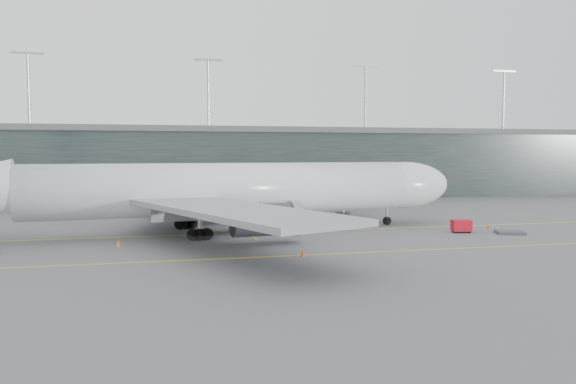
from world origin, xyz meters
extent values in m
plane|color=#58575C|center=(0.00, 0.00, 0.00)|extent=(320.00, 320.00, 0.00)
cube|color=#D1C713|center=(0.00, -4.00, 0.01)|extent=(160.00, 0.25, 0.02)
cube|color=#D1C713|center=(0.00, -20.00, 0.01)|extent=(160.00, 0.25, 0.02)
cube|color=#D1C713|center=(5.00, 20.00, 0.01)|extent=(0.25, 60.00, 0.02)
cube|color=black|center=(0.00, 58.00, 7.00)|extent=(240.00, 35.00, 14.00)
cube|color=#4E5153|center=(0.00, 58.00, 14.60)|extent=(240.00, 36.00, 1.20)
cylinder|color=#9E9EA3|center=(-30.00, 48.00, 22.00)|extent=(0.60, 0.60, 14.00)
cylinder|color=#9E9EA3|center=(5.00, 48.00, 22.00)|extent=(0.60, 0.60, 14.00)
cylinder|color=#9E9EA3|center=(40.00, 48.00, 22.00)|extent=(0.60, 0.60, 14.00)
cylinder|color=#9E9EA3|center=(75.00, 48.00, 22.00)|extent=(0.60, 0.60, 14.00)
cylinder|color=white|center=(2.23, -3.12, 5.41)|extent=(47.33, 11.31, 6.32)
ellipsoid|color=white|center=(27.08, -0.45, 5.41)|extent=(13.88, 7.71, 6.32)
cube|color=gray|center=(1.22, -3.23, 2.96)|extent=(16.77, 6.82, 2.04)
cube|color=black|center=(30.93, -0.04, 6.43)|extent=(2.56, 3.28, 0.82)
cube|color=gray|center=(0.88, -19.17, 4.39)|extent=(19.65, 30.86, 0.56)
cylinder|color=#3F3E44|center=(5.29, -12.54, 2.65)|extent=(7.48, 4.31, 3.57)
cube|color=gray|center=(-2.50, 12.27, 4.39)|extent=(14.11, 30.71, 0.56)
cylinder|color=#3F3E44|center=(3.22, 6.73, 2.65)|extent=(7.48, 4.31, 3.57)
cylinder|color=black|center=(24.54, -0.72, 0.56)|extent=(1.16, 0.53, 1.12)
cylinder|color=#9E9EA3|center=(24.54, -0.72, 1.33)|extent=(0.31, 0.31, 2.65)
cylinder|color=black|center=(-1.30, -8.43, 0.66)|extent=(1.37, 0.65, 1.33)
cylinder|color=black|center=(-2.35, 1.31, 0.66)|extent=(1.37, 0.65, 1.33)
cube|color=#26272B|center=(21.03, 1.40, 4.95)|extent=(3.53, 3.88, 2.77)
cube|color=#26272B|center=(21.90, 9.57, 4.95)|extent=(3.82, 13.06, 2.47)
cube|color=#26272B|center=(23.26, 22.36, 4.95)|extent=(4.07, 13.08, 2.57)
cube|color=#26272B|center=(24.62, 35.16, 4.95)|extent=(4.32, 13.11, 2.67)
cylinder|color=#9E9EA3|center=(21.97, 10.26, 1.88)|extent=(0.49, 0.49, 3.76)
cube|color=#3F3E44|center=(21.97, 10.26, 0.35)|extent=(2.13, 1.69, 0.69)
cylinder|color=#26272B|center=(21.03, 40.50, 4.95)|extent=(3.96, 3.96, 2.97)
cylinder|color=#26272B|center=(21.03, 40.50, 1.78)|extent=(1.78, 1.78, 3.56)
cube|color=#B30C1A|center=(30.51, -9.64, 0.88)|extent=(2.53, 1.88, 1.35)
cylinder|color=black|center=(29.59, -9.98, 0.21)|extent=(0.44, 0.23, 0.42)
cylinder|color=black|center=(31.22, -10.31, 0.21)|extent=(0.44, 0.23, 0.42)
cylinder|color=black|center=(29.79, -8.96, 0.21)|extent=(0.44, 0.23, 0.42)
cylinder|color=black|center=(31.42, -9.29, 0.21)|extent=(0.44, 0.23, 0.42)
cube|color=#3A3B40|center=(35.66, -11.98, 0.19)|extent=(3.80, 3.39, 0.32)
cube|color=#3F3E44|center=(-5.43, 11.10, 0.14)|extent=(1.95, 1.61, 0.18)
cube|color=#B0B5BC|center=(-5.43, 11.10, 0.96)|extent=(1.57, 1.49, 1.38)
cube|color=navy|center=(-5.43, 11.10, 1.68)|extent=(1.62, 1.54, 0.07)
cube|color=#3F3E44|center=(-2.54, 12.54, 0.16)|extent=(2.60, 2.37, 0.21)
cube|color=#A3A6AE|center=(-2.54, 12.54, 1.11)|extent=(2.17, 2.11, 1.58)
cube|color=navy|center=(-2.54, 12.54, 1.93)|extent=(2.23, 2.18, 0.08)
cube|color=#3F3E44|center=(-0.65, 11.23, 0.15)|extent=(2.50, 2.25, 0.21)
cube|color=#B8BCC5|center=(-0.65, 11.23, 1.08)|extent=(2.08, 2.01, 1.55)
cube|color=navy|center=(-0.65, 11.23, 1.89)|extent=(2.14, 2.08, 0.08)
cone|color=#CF400B|center=(35.75, -7.31, 0.31)|extent=(0.39, 0.39, 0.62)
cone|color=#FA480D|center=(7.41, -20.68, 0.34)|extent=(0.43, 0.43, 0.69)
cone|color=#F9580D|center=(7.56, 10.44, 0.32)|extent=(0.41, 0.41, 0.65)
cone|color=#FE5D0E|center=(-9.98, -10.76, 0.36)|extent=(0.45, 0.45, 0.72)
camera|label=1|loc=(-6.00, -71.44, 9.80)|focal=35.00mm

